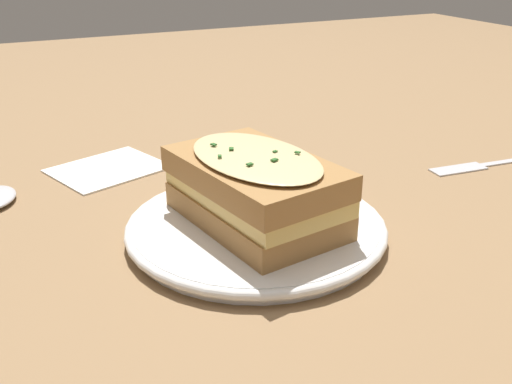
{
  "coord_description": "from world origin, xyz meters",
  "views": [
    {
      "loc": [
        -0.23,
        -0.4,
        0.25
      ],
      "look_at": [
        -0.02,
        0.03,
        0.04
      ],
      "focal_mm": 42.0,
      "sensor_mm": 36.0,
      "label": 1
    }
  ],
  "objects_px": {
    "dinner_plate": "(256,228)",
    "napkin": "(108,168)",
    "sandwich": "(256,188)",
    "fork": "(482,165)"
  },
  "relations": [
    {
      "from": "fork",
      "to": "sandwich",
      "type": "bearing_deg",
      "value": 103.37
    },
    {
      "from": "dinner_plate",
      "to": "napkin",
      "type": "relative_size",
      "value": 1.97
    },
    {
      "from": "sandwich",
      "to": "fork",
      "type": "height_order",
      "value": "sandwich"
    },
    {
      "from": "sandwich",
      "to": "napkin",
      "type": "relative_size",
      "value": 1.49
    },
    {
      "from": "sandwich",
      "to": "napkin",
      "type": "height_order",
      "value": "sandwich"
    },
    {
      "from": "napkin",
      "to": "fork",
      "type": "bearing_deg",
      "value": -24.27
    },
    {
      "from": "dinner_plate",
      "to": "sandwich",
      "type": "relative_size",
      "value": 1.32
    },
    {
      "from": "fork",
      "to": "napkin",
      "type": "height_order",
      "value": "same"
    },
    {
      "from": "sandwich",
      "to": "fork",
      "type": "relative_size",
      "value": 0.99
    },
    {
      "from": "dinner_plate",
      "to": "fork",
      "type": "bearing_deg",
      "value": 7.84
    }
  ]
}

